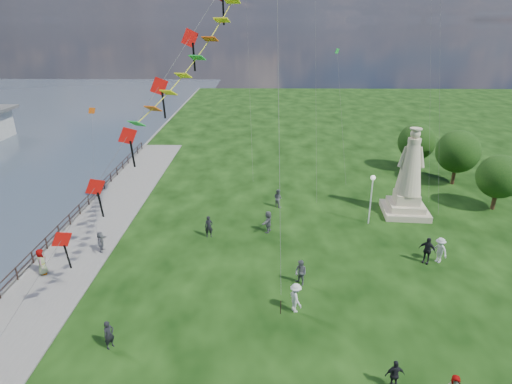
{
  "coord_description": "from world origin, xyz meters",
  "views": [
    {
      "loc": [
        -0.53,
        -17.12,
        15.63
      ],
      "look_at": [
        -1.0,
        8.0,
        5.5
      ],
      "focal_mm": 30.0,
      "sensor_mm": 36.0,
      "label": 1
    }
  ],
  "objects_px": {
    "person_2": "(296,298)",
    "person_11": "(268,222)",
    "statue": "(409,183)",
    "person_7": "(278,198)",
    "person_5": "(101,243)",
    "person_6": "(209,227)",
    "person_1": "(301,273)",
    "person_9": "(427,250)",
    "person_10": "(42,263)",
    "person_0": "(109,335)",
    "person_8": "(440,250)",
    "lamppost": "(372,189)",
    "person_3": "(395,375)"
  },
  "relations": [
    {
      "from": "person_1",
      "to": "person_11",
      "type": "bearing_deg",
      "value": 153.64
    },
    {
      "from": "person_9",
      "to": "person_8",
      "type": "bearing_deg",
      "value": 44.73
    },
    {
      "from": "lamppost",
      "to": "person_2",
      "type": "height_order",
      "value": "lamppost"
    },
    {
      "from": "person_5",
      "to": "person_1",
      "type": "bearing_deg",
      "value": -108.21
    },
    {
      "from": "person_6",
      "to": "person_9",
      "type": "bearing_deg",
      "value": -20.07
    },
    {
      "from": "statue",
      "to": "person_10",
      "type": "distance_m",
      "value": 28.65
    },
    {
      "from": "person_5",
      "to": "person_6",
      "type": "bearing_deg",
      "value": -74.4
    },
    {
      "from": "person_11",
      "to": "person_10",
      "type": "bearing_deg",
      "value": -46.47
    },
    {
      "from": "person_10",
      "to": "person_11",
      "type": "relative_size",
      "value": 1.01
    },
    {
      "from": "lamppost",
      "to": "person_5",
      "type": "xyz_separation_m",
      "value": [
        -20.35,
        -5.11,
        -2.26
      ]
    },
    {
      "from": "statue",
      "to": "person_9",
      "type": "xyz_separation_m",
      "value": [
        -1.01,
        -8.14,
        -1.88
      ]
    },
    {
      "from": "person_2",
      "to": "person_3",
      "type": "height_order",
      "value": "person_2"
    },
    {
      "from": "person_2",
      "to": "person_11",
      "type": "distance_m",
      "value": 10.06
    },
    {
      "from": "person_2",
      "to": "person_7",
      "type": "bearing_deg",
      "value": -20.7
    },
    {
      "from": "person_8",
      "to": "person_1",
      "type": "bearing_deg",
      "value": -104.06
    },
    {
      "from": "person_1",
      "to": "person_6",
      "type": "xyz_separation_m",
      "value": [
        -6.57,
        6.32,
        0.01
      ]
    },
    {
      "from": "person_2",
      "to": "person_6",
      "type": "xyz_separation_m",
      "value": [
        -6.06,
        9.02,
        -0.04
      ]
    },
    {
      "from": "statue",
      "to": "person_0",
      "type": "xyz_separation_m",
      "value": [
        -20.06,
        -16.77,
        -2.06
      ]
    },
    {
      "from": "statue",
      "to": "person_0",
      "type": "bearing_deg",
      "value": -135.44
    },
    {
      "from": "lamppost",
      "to": "person_8",
      "type": "height_order",
      "value": "lamppost"
    },
    {
      "from": "person_5",
      "to": "person_8",
      "type": "distance_m",
      "value": 23.83
    },
    {
      "from": "person_5",
      "to": "person_2",
      "type": "bearing_deg",
      "value": -118.71
    },
    {
      "from": "person_1",
      "to": "person_7",
      "type": "xyz_separation_m",
      "value": [
        -1.09,
        12.17,
        -0.02
      ]
    },
    {
      "from": "person_2",
      "to": "person_11",
      "type": "height_order",
      "value": "person_2"
    },
    {
      "from": "statue",
      "to": "person_11",
      "type": "xyz_separation_m",
      "value": [
        -11.88,
        -3.66,
        -1.97
      ]
    },
    {
      "from": "person_6",
      "to": "person_7",
      "type": "height_order",
      "value": "person_6"
    },
    {
      "from": "person_1",
      "to": "person_8",
      "type": "height_order",
      "value": "person_8"
    },
    {
      "from": "person_8",
      "to": "person_9",
      "type": "distance_m",
      "value": 0.91
    },
    {
      "from": "person_1",
      "to": "person_2",
      "type": "xyz_separation_m",
      "value": [
        -0.5,
        -2.7,
        0.05
      ]
    },
    {
      "from": "statue",
      "to": "person_1",
      "type": "height_order",
      "value": "statue"
    },
    {
      "from": "lamppost",
      "to": "person_2",
      "type": "distance_m",
      "value": 13.62
    },
    {
      "from": "person_5",
      "to": "person_9",
      "type": "bearing_deg",
      "value": -95.62
    },
    {
      "from": "person_10",
      "to": "person_9",
      "type": "bearing_deg",
      "value": -100.5
    },
    {
      "from": "person_0",
      "to": "person_7",
      "type": "distance_m",
      "value": 20.18
    },
    {
      "from": "person_7",
      "to": "person_5",
      "type": "bearing_deg",
      "value": 78.57
    },
    {
      "from": "person_2",
      "to": "person_6",
      "type": "relative_size",
      "value": 1.05
    },
    {
      "from": "statue",
      "to": "person_5",
      "type": "bearing_deg",
      "value": -158.73
    },
    {
      "from": "person_3",
      "to": "person_1",
      "type": "bearing_deg",
      "value": -71.41
    },
    {
      "from": "person_1",
      "to": "person_5",
      "type": "distance_m",
      "value": 14.54
    },
    {
      "from": "person_2",
      "to": "person_8",
      "type": "height_order",
      "value": "person_8"
    },
    {
      "from": "lamppost",
      "to": "person_10",
      "type": "xyz_separation_m",
      "value": [
        -23.15,
        -8.13,
        -2.14
      ]
    },
    {
      "from": "person_9",
      "to": "person_11",
      "type": "relative_size",
      "value": 1.1
    },
    {
      "from": "person_10",
      "to": "person_6",
      "type": "bearing_deg",
      "value": -76.62
    },
    {
      "from": "statue",
      "to": "person_7",
      "type": "bearing_deg",
      "value": 178.18
    },
    {
      "from": "person_7",
      "to": "person_8",
      "type": "bearing_deg",
      "value": -174.81
    },
    {
      "from": "person_5",
      "to": "person_7",
      "type": "relative_size",
      "value": 0.92
    },
    {
      "from": "person_0",
      "to": "person_9",
      "type": "relative_size",
      "value": 0.82
    },
    {
      "from": "person_0",
      "to": "person_9",
      "type": "bearing_deg",
      "value": -29.41
    },
    {
      "from": "statue",
      "to": "person_9",
      "type": "distance_m",
      "value": 8.41
    },
    {
      "from": "person_2",
      "to": "lamppost",
      "type": "bearing_deg",
      "value": -53.38
    }
  ]
}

